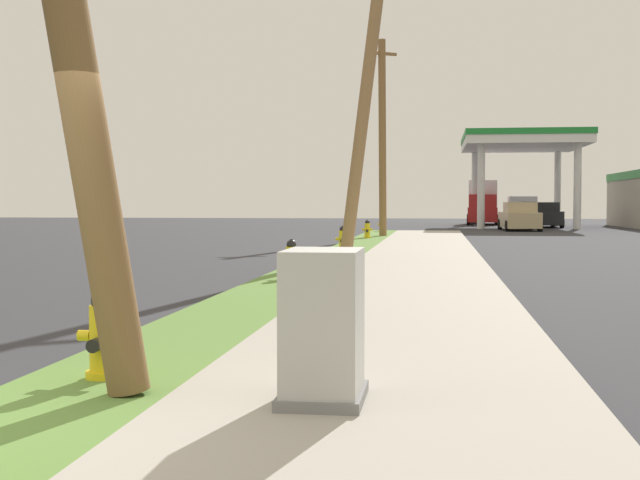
# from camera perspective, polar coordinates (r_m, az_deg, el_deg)

# --- Properties ---
(sidewalk_slab) EXTENTS (3.20, 80.00, 0.12)m
(sidewalk_slab) POSITION_cam_1_polar(r_m,az_deg,el_deg) (5.20, 3.07, -14.31)
(sidewalk_slab) COLOR #A8A093
(sidewalk_slab) RESTS_ON ground
(fire_hydrant_nearest) EXTENTS (0.42, 0.38, 0.74)m
(fire_hydrant_nearest) POSITION_cam_1_polar(r_m,az_deg,el_deg) (7.37, -14.09, -6.32)
(fire_hydrant_nearest) COLOR yellow
(fire_hydrant_nearest) RESTS_ON grass_verge
(fire_hydrant_second) EXTENTS (0.42, 0.38, 0.74)m
(fire_hydrant_second) POSITION_cam_1_polar(r_m,az_deg,el_deg) (16.50, -1.89, -1.40)
(fire_hydrant_second) COLOR yellow
(fire_hydrant_second) RESTS_ON grass_verge
(fire_hydrant_third) EXTENTS (0.42, 0.37, 0.74)m
(fire_hydrant_third) POSITION_cam_1_polar(r_m,az_deg,el_deg) (25.94, 1.50, 0.02)
(fire_hydrant_third) COLOR yellow
(fire_hydrant_third) RESTS_ON grass_verge
(fire_hydrant_fourth) EXTENTS (0.42, 0.37, 0.74)m
(fire_hydrant_fourth) POSITION_cam_1_polar(r_m,az_deg,el_deg) (35.15, 3.13, 0.66)
(fire_hydrant_fourth) COLOR yellow
(fire_hydrant_fourth) RESTS_ON grass_verge
(fire_hydrant_fifth) EXTENTS (0.42, 0.38, 0.74)m
(fire_hydrant_fifth) POSITION_cam_1_polar(r_m,az_deg,el_deg) (43.74, 4.09, 1.02)
(fire_hydrant_fifth) COLOR yellow
(fire_hydrant_fifth) RESTS_ON grass_verge
(utility_pole_midground) EXTENTS (1.83, 1.33, 8.68)m
(utility_pole_midground) POSITION_cam_1_polar(r_m,az_deg,el_deg) (22.53, 3.09, 10.08)
(utility_pole_midground) COLOR #937047
(utility_pole_midground) RESTS_ON grass_verge
(utility_pole_background) EXTENTS (1.26, 0.82, 8.45)m
(utility_pole_background) POSITION_cam_1_polar(r_m,az_deg,el_deg) (37.76, 4.12, 6.83)
(utility_pole_background) COLOR olive
(utility_pole_background) RESTS_ON grass_verge
(utility_cabinet) EXTENTS (0.60, 0.83, 1.10)m
(utility_cabinet) POSITION_cam_1_polar(r_m,az_deg,el_deg) (6.31, 0.21, -6.01)
(utility_cabinet) COLOR slate
(utility_cabinet) RESTS_ON sidewalk_slab
(car_black_by_near_pump) EXTENTS (2.07, 4.56, 1.57)m
(car_black_by_near_pump) POSITION_cam_1_polar(r_m,az_deg,el_deg) (56.50, 14.48, 1.55)
(car_black_by_near_pump) COLOR black
(car_black_by_near_pump) RESTS_ON ground
(car_tan_by_far_pump) EXTENTS (2.11, 4.58, 1.57)m
(car_tan_by_far_pump) POSITION_cam_1_polar(r_m,az_deg,el_deg) (49.32, 12.98, 1.45)
(car_tan_by_far_pump) COLOR tan
(car_tan_by_far_pump) RESTS_ON ground
(truck_silver_at_forecourt) EXTENTS (2.22, 5.44, 1.97)m
(truck_silver_at_forecourt) POSITION_cam_1_polar(r_m,az_deg,el_deg) (59.91, 13.21, 1.80)
(truck_silver_at_forecourt) COLOR #BCBCC1
(truck_silver_at_forecourt) RESTS_ON ground
(truck_red_on_apron) EXTENTS (2.46, 6.50, 3.11)m
(truck_red_on_apron) POSITION_cam_1_polar(r_m,az_deg,el_deg) (62.96, 10.66, 2.38)
(truck_red_on_apron) COLOR red
(truck_red_on_apron) RESTS_ON ground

